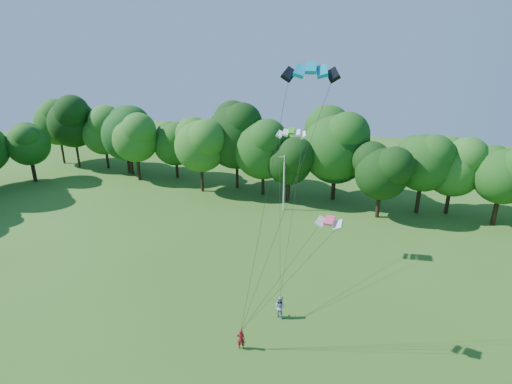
% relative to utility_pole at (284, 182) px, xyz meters
% --- Properties ---
extents(utility_pole, '(1.34, 0.61, 7.09)m').
position_rel_utility_pole_xyz_m(utility_pole, '(0.00, 0.00, 0.00)').
color(utility_pole, silver).
rests_on(utility_pole, ground).
extents(kite_flyer_left, '(0.64, 0.51, 1.54)m').
position_rel_utility_pole_xyz_m(kite_flyer_left, '(4.33, -24.61, -2.91)').
color(kite_flyer_left, maroon).
rests_on(kite_flyer_left, ground).
extents(kite_flyer_right, '(1.06, 0.94, 1.79)m').
position_rel_utility_pole_xyz_m(kite_flyer_right, '(5.83, -20.42, -2.78)').
color(kite_flyer_right, '#97A8D2').
rests_on(kite_flyer_right, ground).
extents(kite_teal, '(3.40, 1.98, 0.68)m').
position_rel_utility_pole_xyz_m(kite_teal, '(7.56, -21.21, 14.68)').
color(kite_teal, '#0587AE').
rests_on(kite_teal, ground).
extents(kite_green, '(2.83, 1.67, 0.43)m').
position_rel_utility_pole_xyz_m(kite_green, '(3.63, -10.57, 8.65)').
color(kite_green, green).
rests_on(kite_green, ground).
extents(kite_pink, '(1.73, 0.95, 0.39)m').
position_rel_utility_pole_xyz_m(kite_pink, '(9.41, -22.36, 5.80)').
color(kite_pink, '#E84076').
rests_on(kite_pink, ground).
extents(tree_back_west, '(8.81, 8.81, 12.81)m').
position_rel_utility_pole_xyz_m(tree_back_west, '(-27.02, 5.62, 4.32)').
color(tree_back_west, black).
rests_on(tree_back_west, ground).
extents(tree_back_center, '(9.05, 9.05, 13.16)m').
position_rel_utility_pole_xyz_m(tree_back_center, '(5.22, 5.88, 4.54)').
color(tree_back_center, '#321D13').
rests_on(tree_back_center, ground).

